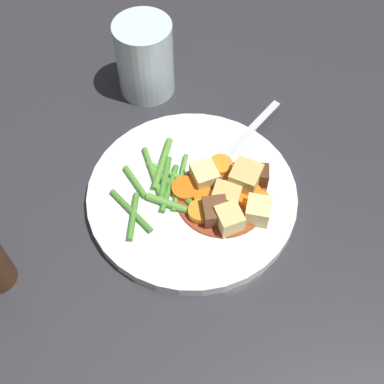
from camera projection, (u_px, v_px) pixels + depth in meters
name	position (u px, v px, depth m)	size (l,w,h in m)	color
ground_plane	(192.00, 199.00, 0.64)	(3.00, 3.00, 0.00)	#2D2D33
dinner_plate	(192.00, 196.00, 0.63)	(0.26, 0.26, 0.02)	white
stew_sauce	(222.00, 198.00, 0.62)	(0.11, 0.11, 0.00)	#93381E
carrot_slice_0	(185.00, 191.00, 0.62)	(0.03, 0.03, 0.01)	orange
carrot_slice_1	(248.00, 193.00, 0.62)	(0.03, 0.03, 0.01)	orange
carrot_slice_2	(221.00, 165.00, 0.64)	(0.03, 0.03, 0.01)	orange
carrot_slice_3	(204.00, 197.00, 0.62)	(0.03, 0.03, 0.01)	orange
carrot_slice_4	(200.00, 212.00, 0.60)	(0.03, 0.03, 0.01)	orange
carrot_slice_5	(257.00, 202.00, 0.61)	(0.03, 0.03, 0.01)	orange
potato_chunk_0	(229.00, 219.00, 0.59)	(0.03, 0.03, 0.03)	#E5CC7A
potato_chunk_1	(245.00, 178.00, 0.62)	(0.03, 0.03, 0.03)	#DBBC6B
potato_chunk_2	(258.00, 211.00, 0.60)	(0.03, 0.03, 0.03)	#EAD68C
potato_chunk_3	(227.00, 196.00, 0.61)	(0.03, 0.03, 0.02)	#DBBC6B
potato_chunk_4	(205.00, 176.00, 0.62)	(0.03, 0.03, 0.02)	#EAD68C
meat_chunk_0	(256.00, 176.00, 0.62)	(0.03, 0.02, 0.03)	#4C2B19
meat_chunk_1	(215.00, 212.00, 0.60)	(0.03, 0.03, 0.02)	brown
green_bean_0	(135.00, 182.00, 0.63)	(0.01, 0.01, 0.05)	#599E38
green_bean_1	(180.00, 182.00, 0.63)	(0.01, 0.01, 0.08)	#599E38
green_bean_2	(131.00, 211.00, 0.61)	(0.01, 0.01, 0.07)	#4C8E33
green_bean_3	(153.00, 174.00, 0.64)	(0.01, 0.01, 0.08)	#599E38
green_bean_4	(165.00, 177.00, 0.63)	(0.01, 0.01, 0.06)	#4C8E33
green_bean_5	(162.00, 164.00, 0.64)	(0.01, 0.01, 0.08)	#599E38
green_bean_6	(166.00, 180.00, 0.63)	(0.01, 0.01, 0.05)	#66AD42
green_bean_7	(170.00, 185.00, 0.63)	(0.01, 0.01, 0.07)	#4C8E33
green_bean_8	(174.00, 191.00, 0.62)	(0.01, 0.01, 0.06)	#4C8E33
green_bean_9	(171.00, 174.00, 0.64)	(0.01, 0.01, 0.07)	#66AD42
green_bean_10	(133.00, 216.00, 0.60)	(0.01, 0.01, 0.06)	#4C8E33
green_bean_11	(171.00, 204.00, 0.61)	(0.01, 0.01, 0.06)	#66AD42
fork	(237.00, 144.00, 0.66)	(0.11, 0.16, 0.00)	silver
water_glass	(145.00, 58.00, 0.70)	(0.08, 0.08, 0.11)	silver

